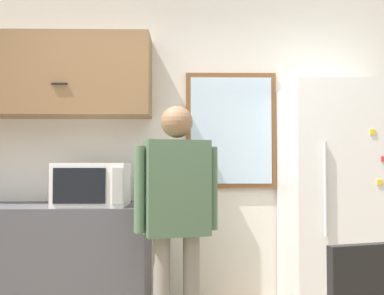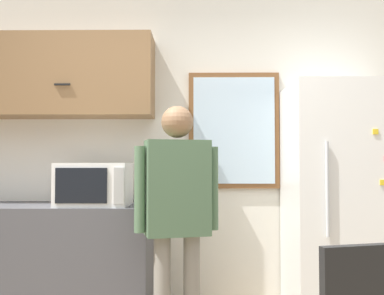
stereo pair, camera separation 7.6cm
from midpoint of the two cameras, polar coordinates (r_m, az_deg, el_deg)
The scene contains 7 objects.
back_wall at distance 3.61m, azimuth -3.76°, elevation -0.05°, with size 6.00×0.06×2.70m.
counter at distance 3.62m, azimuth -23.53°, elevation -14.20°, with size 2.06×0.61×0.90m.
upper_cabinets at distance 3.72m, azimuth -22.42°, elevation 8.83°, with size 2.06×0.37×0.65m.
microwave at distance 3.27m, azimuth -13.82°, elevation -4.80°, with size 0.52×0.40×0.32m.
person at distance 2.83m, azimuth -2.83°, elevation -7.24°, with size 0.55×0.32×1.60m.
refrigerator at distance 3.42m, azimuth 18.35°, elevation -7.30°, with size 0.79×0.72×1.81m.
window at distance 3.59m, azimuth 4.60°, elevation 2.28°, with size 0.75×0.05×0.96m.
Camera 1 is at (0.14, -1.68, 1.22)m, focal length 40.00 mm.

